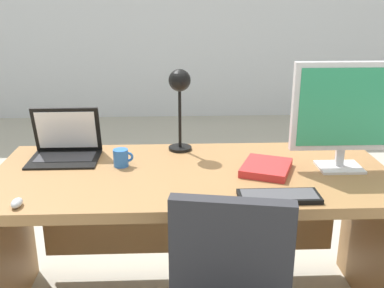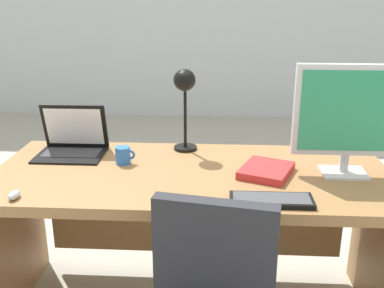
{
  "view_description": "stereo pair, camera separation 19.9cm",
  "coord_description": "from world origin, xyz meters",
  "px_view_note": "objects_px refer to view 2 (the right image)",
  "views": [
    {
      "loc": [
        -0.08,
        -1.91,
        1.53
      ],
      "look_at": [
        0.0,
        0.04,
        0.87
      ],
      "focal_mm": 41.98,
      "sensor_mm": 36.0,
      "label": 1
    },
    {
      "loc": [
        0.12,
        -1.91,
        1.53
      ],
      "look_at": [
        0.0,
        0.04,
        0.87
      ],
      "focal_mm": 41.98,
      "sensor_mm": 36.0,
      "label": 2
    }
  ],
  "objects_px": {
    "coffee_mug": "(123,155)",
    "monitor": "(350,114)",
    "mouse": "(14,195)",
    "desk_lamp": "(185,91)",
    "laptop": "(73,138)",
    "desk": "(192,204)",
    "book": "(266,171)",
    "keyboard": "(271,200)"
  },
  "relations": [
    {
      "from": "laptop",
      "to": "book",
      "type": "bearing_deg",
      "value": -14.03
    },
    {
      "from": "coffee_mug",
      "to": "desk_lamp",
      "type": "bearing_deg",
      "value": 35.51
    },
    {
      "from": "mouse",
      "to": "desk_lamp",
      "type": "height_order",
      "value": "desk_lamp"
    },
    {
      "from": "desk",
      "to": "desk_lamp",
      "type": "bearing_deg",
      "value": 102.03
    },
    {
      "from": "desk",
      "to": "keyboard",
      "type": "bearing_deg",
      "value": -46.3
    },
    {
      "from": "monitor",
      "to": "mouse",
      "type": "xyz_separation_m",
      "value": [
        -1.38,
        -0.34,
        -0.27
      ]
    },
    {
      "from": "mouse",
      "to": "monitor",
      "type": "bearing_deg",
      "value": 13.71
    },
    {
      "from": "laptop",
      "to": "desk_lamp",
      "type": "distance_m",
      "value": 0.62
    },
    {
      "from": "keyboard",
      "to": "mouse",
      "type": "bearing_deg",
      "value": -178.6
    },
    {
      "from": "monitor",
      "to": "coffee_mug",
      "type": "distance_m",
      "value": 1.05
    },
    {
      "from": "monitor",
      "to": "mouse",
      "type": "distance_m",
      "value": 1.44
    },
    {
      "from": "monitor",
      "to": "laptop",
      "type": "xyz_separation_m",
      "value": [
        -1.31,
        0.22,
        -0.21
      ]
    },
    {
      "from": "desk_lamp",
      "to": "book",
      "type": "distance_m",
      "value": 0.57
    },
    {
      "from": "monitor",
      "to": "desk_lamp",
      "type": "height_order",
      "value": "monitor"
    },
    {
      "from": "desk",
      "to": "laptop",
      "type": "height_order",
      "value": "laptop"
    },
    {
      "from": "monitor",
      "to": "coffee_mug",
      "type": "relative_size",
      "value": 5.26
    },
    {
      "from": "mouse",
      "to": "coffee_mug",
      "type": "distance_m",
      "value": 0.54
    },
    {
      "from": "laptop",
      "to": "keyboard",
      "type": "xyz_separation_m",
      "value": [
        0.95,
        -0.53,
        -0.06
      ]
    },
    {
      "from": "laptop",
      "to": "keyboard",
      "type": "distance_m",
      "value": 1.09
    },
    {
      "from": "keyboard",
      "to": "desk_lamp",
      "type": "distance_m",
      "value": 0.76
    },
    {
      "from": "monitor",
      "to": "laptop",
      "type": "bearing_deg",
      "value": 170.44
    },
    {
      "from": "book",
      "to": "keyboard",
      "type": "bearing_deg",
      "value": -91.53
    },
    {
      "from": "laptop",
      "to": "book",
      "type": "height_order",
      "value": "laptop"
    },
    {
      "from": "mouse",
      "to": "keyboard",
      "type": "bearing_deg",
      "value": 1.4
    },
    {
      "from": "laptop",
      "to": "monitor",
      "type": "bearing_deg",
      "value": -9.56
    },
    {
      "from": "mouse",
      "to": "desk_lamp",
      "type": "distance_m",
      "value": 0.93
    },
    {
      "from": "monitor",
      "to": "book",
      "type": "bearing_deg",
      "value": -176.81
    },
    {
      "from": "desk_lamp",
      "to": "mouse",
      "type": "bearing_deg",
      "value": -136.23
    },
    {
      "from": "coffee_mug",
      "to": "monitor",
      "type": "bearing_deg",
      "value": -4.19
    },
    {
      "from": "laptop",
      "to": "desk_lamp",
      "type": "height_order",
      "value": "desk_lamp"
    },
    {
      "from": "keyboard",
      "to": "book",
      "type": "xyz_separation_m",
      "value": [
        0.01,
        0.29,
        0.01
      ]
    },
    {
      "from": "laptop",
      "to": "mouse",
      "type": "xyz_separation_m",
      "value": [
        -0.07,
        -0.56,
        -0.06
      ]
    },
    {
      "from": "laptop",
      "to": "book",
      "type": "distance_m",
      "value": 0.99
    },
    {
      "from": "desk_lamp",
      "to": "book",
      "type": "relative_size",
      "value": 1.4
    },
    {
      "from": "desk",
      "to": "desk_lamp",
      "type": "relative_size",
      "value": 4.29
    },
    {
      "from": "mouse",
      "to": "coffee_mug",
      "type": "relative_size",
      "value": 0.77
    },
    {
      "from": "monitor",
      "to": "desk",
      "type": "bearing_deg",
      "value": 176.98
    },
    {
      "from": "mouse",
      "to": "book",
      "type": "distance_m",
      "value": 1.08
    },
    {
      "from": "monitor",
      "to": "keyboard",
      "type": "distance_m",
      "value": 0.54
    },
    {
      "from": "mouse",
      "to": "laptop",
      "type": "bearing_deg",
      "value": 83.01
    },
    {
      "from": "desk",
      "to": "monitor",
      "type": "distance_m",
      "value": 0.83
    },
    {
      "from": "monitor",
      "to": "desk_lamp",
      "type": "distance_m",
      "value": 0.79
    }
  ]
}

